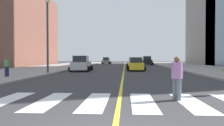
{
  "coord_description": "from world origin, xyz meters",
  "views": [
    {
      "loc": [
        0.25,
        -4.81,
        1.69
      ],
      "look_at": [
        -1.84,
        30.16,
        0.89
      ],
      "focal_mm": 37.17,
      "sensor_mm": 36.0,
      "label": 1
    }
  ],
  "objects": [
    {
      "name": "car_yellow_second",
      "position": [
        1.54,
        25.08,
        0.81
      ],
      "size": [
        2.46,
        3.92,
        1.74
      ],
      "rotation": [
        0.0,
        0.0,
        3.16
      ],
      "color": "gold",
      "rests_on": "ground"
    },
    {
      "name": "pedestrian_walking_west",
      "position": [
        -9.5,
        13.6,
        1.04
      ],
      "size": [
        0.4,
        0.4,
        1.62
      ],
      "rotation": [
        0.0,
        0.0,
        0.9
      ],
      "color": "#232847",
      "rests_on": "sidewalk_kerb_west"
    },
    {
      "name": "crosswalk_paint",
      "position": [
        0.0,
        4.0,
        0.01
      ],
      "size": [
        13.5,
        4.0,
        0.01
      ],
      "color": "silver",
      "rests_on": "ground"
    },
    {
      "name": "car_silver_fifth",
      "position": [
        -5.29,
        23.64,
        0.9
      ],
      "size": [
        2.78,
        4.38,
        1.93
      ],
      "rotation": [
        0.0,
        0.0,
        0.03
      ],
      "color": "#B7B7BC",
      "rests_on": "ground"
    },
    {
      "name": "car_black_nearest",
      "position": [
        5.14,
        49.4,
        0.96
      ],
      "size": [
        2.87,
        4.59,
        2.05
      ],
      "rotation": [
        0.0,
        0.0,
        3.14
      ],
      "color": "black",
      "rests_on": "ground"
    },
    {
      "name": "pedestrian_crossing",
      "position": [
        2.27,
        4.46,
        0.96
      ],
      "size": [
        0.43,
        0.43,
        1.74
      ],
      "rotation": [
        0.0,
        0.0,
        2.28
      ],
      "color": "slate",
      "rests_on": "ground"
    },
    {
      "name": "street_lamp",
      "position": [
        -7.82,
        18.69,
        4.62
      ],
      "size": [
        0.44,
        0.44,
        7.59
      ],
      "color": "#38383D",
      "rests_on": "sidewalk_kerb_west"
    },
    {
      "name": "sidewalk_kerb_west",
      "position": [
        -12.2,
        20.0,
        0.07
      ],
      "size": [
        10.0,
        120.0,
        0.15
      ],
      "primitive_type": "cube",
      "color": "gray",
      "rests_on": "ground"
    },
    {
      "name": "car_white_fourth",
      "position": [
        1.65,
        39.49,
        0.82
      ],
      "size": [
        2.58,
        4.02,
        1.76
      ],
      "rotation": [
        0.0,
        0.0,
        3.1
      ],
      "color": "silver",
      "rests_on": "ground"
    },
    {
      "name": "lane_divider_paint",
      "position": [
        0.0,
        40.0,
        0.01
      ],
      "size": [
        0.16,
        80.0,
        0.01
      ],
      "primitive_type": "cube",
      "color": "yellow",
      "rests_on": "ground"
    },
    {
      "name": "car_gray_third",
      "position": [
        -5.05,
        58.03,
        0.84
      ],
      "size": [
        2.63,
        4.1,
        1.8
      ],
      "rotation": [
        0.0,
        0.0,
        -0.05
      ],
      "color": "slate",
      "rests_on": "ground"
    }
  ]
}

